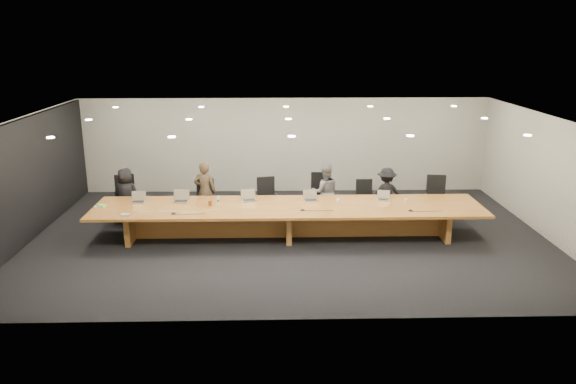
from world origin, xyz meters
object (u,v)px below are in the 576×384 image
at_px(chair_far_left, 126,198).
at_px(chair_mid_right, 321,196).
at_px(chair_right, 365,199).
at_px(conference_table, 288,215).
at_px(person_a, 126,195).
at_px(chair_mid_left, 267,199).
at_px(laptop_a, 138,197).
at_px(person_c, 325,192).
at_px(amber_mug, 210,203).
at_px(water_bottle, 218,201).
at_px(av_box, 126,215).
at_px(mic_left, 173,213).
at_px(mic_right, 411,210).
at_px(laptop_d, 311,196).
at_px(person_b, 205,192).
at_px(chair_far_right, 437,198).
at_px(paper_cup_near, 338,201).
at_px(mic_center, 303,210).
at_px(chair_left, 205,200).
at_px(laptop_e, 384,196).
at_px(person_d, 386,194).
at_px(laptop_b, 181,196).
at_px(laptop_c, 249,195).

height_order(chair_far_left, chair_mid_right, chair_mid_right).
bearing_deg(chair_right, conference_table, -147.31).
relative_size(conference_table, person_a, 6.45).
height_order(chair_mid_left, laptop_a, chair_mid_left).
distance_m(chair_far_left, chair_mid_left, 3.60).
relative_size(person_c, laptop_a, 4.40).
height_order(laptop_a, amber_mug, laptop_a).
bearing_deg(water_bottle, av_box, -158.93).
xyz_separation_m(mic_left, mic_right, (5.31, 0.07, 0.00)).
relative_size(chair_mid_right, laptop_d, 3.64).
bearing_deg(person_b, laptop_a, 39.52).
bearing_deg(chair_far_left, water_bottle, -39.99).
distance_m(chair_far_right, paper_cup_near, 2.81).
distance_m(conference_table, water_bottle, 1.67).
bearing_deg(mic_center, laptop_d, 72.47).
height_order(laptop_d, paper_cup_near, laptop_d).
bearing_deg(person_a, chair_mid_left, -172.21).
bearing_deg(person_b, chair_left, -69.92).
relative_size(chair_mid_right, mic_center, 10.29).
relative_size(chair_right, water_bottle, 5.08).
height_order(person_b, laptop_e, person_b).
relative_size(chair_far_right, person_d, 0.85).
bearing_deg(laptop_b, laptop_a, -178.54).
height_order(conference_table, mic_right, mic_right).
distance_m(person_b, water_bottle, 1.13).
height_order(laptop_b, laptop_c, laptop_b).
bearing_deg(mic_left, laptop_b, 88.48).
height_order(chair_far_right, amber_mug, chair_far_right).
relative_size(laptop_b, mic_left, 3.09).
height_order(laptop_a, mic_center, laptop_a).
xyz_separation_m(conference_table, laptop_d, (0.55, 0.40, 0.36)).
bearing_deg(chair_right, person_c, -175.15).
xyz_separation_m(laptop_d, av_box, (-4.14, -1.01, -0.11)).
relative_size(chair_left, person_a, 0.76).
distance_m(chair_far_left, paper_cup_near, 5.40).
bearing_deg(mic_center, person_a, 160.64).
xyz_separation_m(person_d, laptop_e, (-0.24, -0.86, 0.20)).
distance_m(person_c, amber_mug, 3.01).
distance_m(chair_mid_left, person_b, 1.58).
relative_size(chair_mid_right, laptop_e, 4.04).
bearing_deg(chair_far_right, person_a, -171.73).
distance_m(conference_table, person_b, 2.39).
height_order(chair_mid_left, mic_right, chair_mid_left).
bearing_deg(mic_left, person_c, 26.54).
bearing_deg(laptop_c, person_d, 0.31).
distance_m(chair_left, av_box, 2.45).
xyz_separation_m(person_b, person_d, (4.59, 0.07, -0.11)).
bearing_deg(chair_left, chair_mid_left, -3.90).
xyz_separation_m(chair_far_left, chair_mid_left, (3.60, -0.06, -0.04)).
distance_m(person_c, laptop_e, 1.57).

